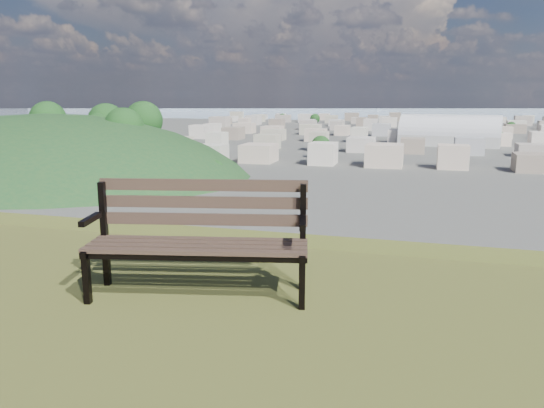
% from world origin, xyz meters
% --- Properties ---
extents(park_bench, '(1.66, 0.83, 0.83)m').
position_xyz_m(park_bench, '(-0.65, 2.66, 25.47)').
color(park_bench, '#49372A').
rests_on(park_bench, hilltop_mesa).
extents(arena, '(52.68, 28.48, 21.13)m').
position_xyz_m(arena, '(14.79, 293.99, 4.98)').
color(arena, silver).
rests_on(arena, ground).
extents(green_wooded_hill, '(157.67, 126.13, 78.83)m').
position_xyz_m(green_wooded_hill, '(-118.73, 148.61, 0.12)').
color(green_wooded_hill, '#18421F').
rests_on(green_wooded_hill, ground).
extents(city_blocks, '(395.00, 361.00, 7.00)m').
position_xyz_m(city_blocks, '(0.00, 394.44, 3.50)').
color(city_blocks, silver).
rests_on(city_blocks, ground).
extents(city_trees, '(406.52, 387.20, 9.98)m').
position_xyz_m(city_trees, '(-26.39, 319.00, 4.83)').
color(city_trees, '#312318').
rests_on(city_trees, ground).
extents(bay_water, '(2400.00, 700.00, 0.12)m').
position_xyz_m(bay_water, '(0.00, 900.00, 0.00)').
color(bay_water, '#97ACC0').
rests_on(bay_water, ground).
extents(far_hills, '(2050.00, 340.00, 60.00)m').
position_xyz_m(far_hills, '(-60.92, 1402.93, 25.47)').
color(far_hills, '#96A9BA').
rests_on(far_hills, ground).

